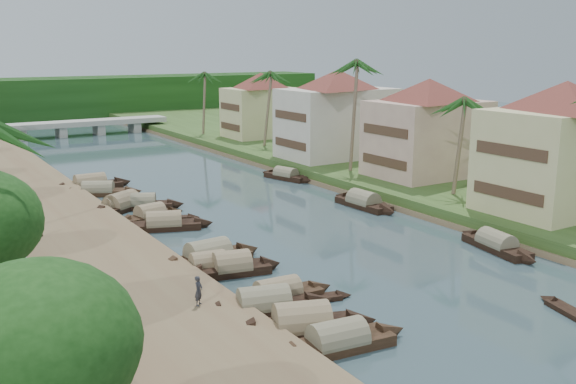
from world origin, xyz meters
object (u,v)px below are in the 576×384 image
sampan_0 (338,342)px  bridge (80,125)px  building_near (562,145)px  sampan_1 (302,325)px  person_near (199,291)px

sampan_0 → bridge: bearing=89.8°
bridge → sampan_0: 83.36m
building_near → sampan_1: building_near is taller
building_near → person_near: (-32.29, -2.18, -4.79)m
sampan_0 → sampan_1: bearing=106.3°
sampan_0 → person_near: (-4.08, 6.65, 1.18)m
bridge → sampan_1: bearing=-96.8°
sampan_1 → building_near: bearing=32.3°
bridge → building_near: bearing=-75.6°
sampan_0 → person_near: person_near is taller
bridge → person_near: bearing=-99.9°
sampan_0 → sampan_1: (-0.43, 2.41, 0.01)m
building_near → sampan_1: 29.96m
sampan_0 → sampan_1: 2.45m
person_near → building_near: bearing=-37.7°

